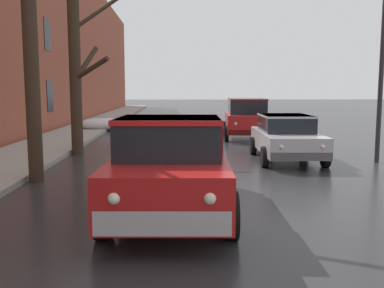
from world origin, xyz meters
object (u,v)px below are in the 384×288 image
Objects in this scene: pickup_truck_red_approaching_near_lane at (171,165)px; sedan_silver_parked_kerbside_close at (286,136)px; street_lamp_post at (383,42)px; bare_tree_second_along_sidewalk at (29,21)px; bare_tree_mid_block at (78,70)px; suv_red_parked_kerbside_mid at (246,117)px.

pickup_truck_red_approaching_near_lane reaches higher than sedan_silver_parked_kerbside_close.
street_lamp_post is at bearing -12.05° from sedan_silver_parked_kerbside_close.
pickup_truck_red_approaching_near_lane is (3.25, -2.77, -2.89)m from bare_tree_second_along_sidewalk.
bare_tree_second_along_sidewalk is 9.80m from street_lamp_post.
bare_tree_second_along_sidewalk is 4.66m from bare_tree_mid_block.
bare_tree_second_along_sidewalk is at bearing -90.98° from bare_tree_mid_block.
suv_red_parked_kerbside_mid reaches higher than pickup_truck_red_approaching_near_lane.
suv_red_parked_kerbside_mid is at bearing 35.46° from bare_tree_mid_block.
sedan_silver_parked_kerbside_close is 0.93× the size of suv_red_parked_kerbside_mid.
bare_tree_mid_block reaches higher than sedan_silver_parked_kerbside_close.
bare_tree_second_along_sidewalk is 1.42× the size of pickup_truck_red_approaching_near_lane.
pickup_truck_red_approaching_near_lane is 1.21× the size of sedan_silver_parked_kerbside_close.
sedan_silver_parked_kerbside_close is at bearing -88.11° from suv_red_parked_kerbside_mid.
bare_tree_mid_block is 1.38× the size of sedan_silver_parked_kerbside_close.
street_lamp_post reaches higher than pickup_truck_red_approaching_near_lane.
bare_tree_mid_block reaches higher than pickup_truck_red_approaching_near_lane.
street_lamp_post is (2.66, -0.57, 2.86)m from sedan_silver_parked_kerbside_close.
suv_red_parked_kerbside_mid is (6.62, 9.23, -2.78)m from bare_tree_second_along_sidewalk.
pickup_truck_red_approaching_near_lane is at bearing -121.70° from sedan_silver_parked_kerbside_close.
pickup_truck_red_approaching_near_lane is at bearing -140.08° from street_lamp_post.
bare_tree_mid_block is 7.24m from sedan_silver_parked_kerbside_close.
pickup_truck_red_approaching_near_lane is at bearing -40.40° from bare_tree_second_along_sidewalk.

